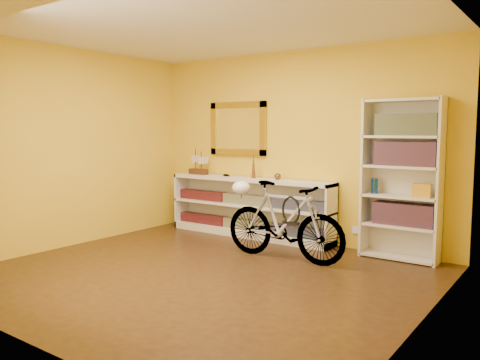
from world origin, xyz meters
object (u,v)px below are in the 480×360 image
Objects in this scene: console_unit at (249,207)px; bookcase at (401,180)px; bicycle at (284,221)px; helmet at (241,188)px.

console_unit is 1.37× the size of bookcase.
bicycle is 6.95× the size of helmet.
bicycle is at bearing 1.57° from helmet.
helmet is (0.45, -0.82, 0.39)m from console_unit.
bicycle is 0.70m from helmet.
helmet is at bearing 90.00° from bicycle.
console_unit is 1.33m from bicycle.
bookcase is 1.20× the size of bicycle.
helmet is at bearing -61.30° from console_unit.
bookcase is 8.35× the size of helmet.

